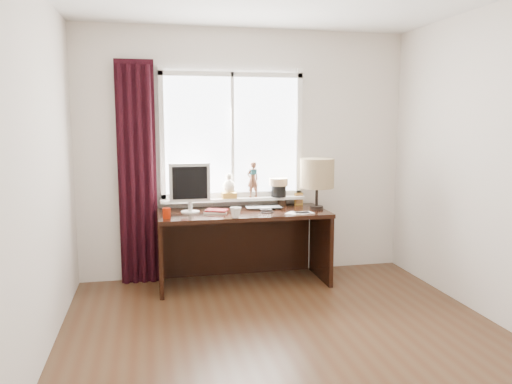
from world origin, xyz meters
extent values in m
cube|color=#48301C|center=(0.00, 0.00, 0.00)|extent=(3.50, 4.00, 0.00)
cube|color=beige|center=(0.00, 2.00, 1.30)|extent=(3.50, 0.00, 2.60)
cube|color=beige|center=(0.00, -2.00, 1.30)|extent=(3.50, 0.00, 2.60)
cube|color=beige|center=(-1.75, 0.00, 1.30)|extent=(0.00, 4.00, 2.60)
imported|color=silver|center=(0.13, 1.71, 0.76)|extent=(0.37, 0.25, 0.03)
imported|color=white|center=(-0.23, 1.33, 0.80)|extent=(0.14, 0.14, 0.11)
cylinder|color=#9A1902|center=(-0.86, 1.44, 0.80)|extent=(0.07, 0.07, 0.10)
cube|color=white|center=(-0.15, 1.99, 1.50)|extent=(1.40, 0.02, 1.30)
cube|color=silver|center=(-0.15, 1.96, 0.88)|extent=(1.50, 0.05, 0.05)
cube|color=silver|center=(-0.15, 1.96, 2.12)|extent=(1.50, 0.05, 0.05)
cube|color=silver|center=(-0.88, 1.96, 1.50)|extent=(0.05, 0.05, 1.40)
cube|color=silver|center=(0.57, 1.96, 1.50)|extent=(0.05, 0.05, 1.40)
cube|color=silver|center=(-0.15, 1.96, 1.50)|extent=(0.03, 0.05, 1.30)
cube|color=silver|center=(-0.15, 1.91, 0.83)|extent=(1.52, 0.18, 0.03)
cylinder|color=#710302|center=(-0.64, 1.88, 0.97)|extent=(0.13, 0.13, 0.24)
cube|color=gold|center=(-0.20, 1.89, 0.88)|extent=(0.15, 0.12, 0.06)
sphere|color=beige|center=(-0.20, 1.89, 0.97)|extent=(0.13, 0.13, 0.13)
sphere|color=beige|center=(-0.20, 1.89, 1.07)|extent=(0.07, 0.07, 0.07)
imported|color=brown|center=(0.06, 1.91, 1.04)|extent=(0.16, 0.13, 0.38)
cylinder|color=#1E4C51|center=(0.06, 1.90, 1.12)|extent=(0.11, 0.11, 0.05)
cylinder|color=black|center=(0.33, 1.88, 0.91)|extent=(0.16, 0.16, 0.12)
cylinder|color=#8C6B4C|center=(0.33, 1.88, 1.01)|extent=(0.20, 0.20, 0.08)
cube|color=black|center=(-1.13, 1.92, 1.12)|extent=(0.38, 0.05, 2.25)
cylinder|color=black|center=(-1.27, 1.89, 1.10)|extent=(0.06, 0.06, 2.20)
cylinder|color=black|center=(-1.18, 1.89, 1.10)|extent=(0.06, 0.06, 2.20)
cylinder|color=black|center=(-1.09, 1.89, 1.10)|extent=(0.06, 0.06, 2.20)
cylinder|color=black|center=(-1.00, 1.89, 1.10)|extent=(0.06, 0.06, 2.20)
cube|color=#33160D|center=(-0.10, 1.63, 0.73)|extent=(1.70, 0.70, 0.04)
cube|color=#33160D|center=(-0.93, 1.63, 0.35)|extent=(0.04, 0.64, 0.71)
cube|color=#33160D|center=(0.73, 1.63, 0.35)|extent=(0.04, 0.64, 0.71)
cube|color=#33160D|center=(-0.10, 1.97, 0.35)|extent=(1.60, 0.03, 0.71)
cylinder|color=beige|center=(-0.63, 1.68, 0.76)|extent=(0.18, 0.18, 0.01)
cylinder|color=beige|center=(-0.63, 1.68, 0.81)|extent=(0.04, 0.04, 0.10)
cube|color=beige|center=(-0.63, 1.68, 1.05)|extent=(0.40, 0.04, 0.38)
cube|color=black|center=(-0.63, 1.65, 1.05)|extent=(0.34, 0.01, 0.32)
cube|color=beige|center=(-0.38, 1.62, 0.76)|extent=(0.25, 0.20, 0.02)
cube|color=#5A0808|center=(-0.37, 1.61, 0.78)|extent=(0.25, 0.22, 0.01)
cylinder|color=black|center=(0.37, 1.89, 0.81)|extent=(0.09, 0.09, 0.12)
cylinder|color=black|center=(0.36, 1.90, 0.86)|extent=(0.01, 0.01, 0.22)
cylinder|color=black|center=(0.38, 1.88, 0.84)|extent=(0.01, 0.01, 0.19)
cylinder|color=black|center=(0.37, 1.91, 0.88)|extent=(0.01, 0.01, 0.25)
cylinder|color=black|center=(0.39, 1.90, 0.83)|extent=(0.01, 0.01, 0.17)
cube|color=gold|center=(0.56, 1.89, 0.81)|extent=(0.10, 0.03, 0.13)
cube|color=#996633|center=(0.56, 1.88, 0.81)|extent=(0.07, 0.02, 0.10)
cylinder|color=black|center=(0.67, 1.62, 0.77)|extent=(0.14, 0.14, 0.03)
cylinder|color=black|center=(0.67, 1.62, 0.89)|extent=(0.03, 0.03, 0.22)
cylinder|color=#C8B483|center=(0.67, 1.62, 1.12)|extent=(0.35, 0.35, 0.30)
cube|color=white|center=(0.49, 1.42, 0.75)|extent=(0.17, 0.14, 0.00)
cube|color=white|center=(0.46, 1.43, 0.75)|extent=(0.15, 0.11, 0.00)
cube|color=white|center=(0.36, 1.44, 0.75)|extent=(0.18, 0.19, 0.00)
torus|color=black|center=(0.12, 1.53, 0.75)|extent=(0.16, 0.16, 0.01)
torus|color=black|center=(0.31, 1.77, 0.75)|extent=(0.12, 0.12, 0.01)
torus|color=black|center=(0.21, 1.71, 0.75)|extent=(0.13, 0.13, 0.01)
camera|label=1|loc=(-1.01, -3.21, 1.66)|focal=35.00mm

